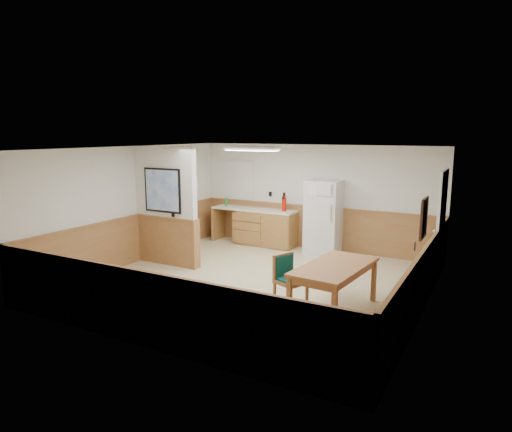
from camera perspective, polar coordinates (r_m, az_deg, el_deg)
The scene contains 20 objects.
ground at distance 8.67m, azimuth -0.09°, elevation -8.31°, with size 6.00×6.00×0.00m, color beige.
ceiling at distance 8.21m, azimuth -0.09°, elevation 8.44°, with size 6.00×6.00×0.02m, color silver.
back_wall at distance 11.04m, azimuth 7.41°, elevation 2.35°, with size 6.00×0.02×2.50m, color silver.
right_wall at distance 7.42m, azimuth 20.70°, elevation -2.18°, with size 0.02×6.00×2.50m, color silver.
left_wall at distance 10.12m, azimuth -15.17°, elevation 1.34°, with size 0.02×6.00×2.50m, color silver.
wainscot_back at distance 11.15m, azimuth 7.28°, elevation -1.48°, with size 6.00×0.04×1.00m, color olive.
wainscot_right at distance 7.61m, azimuth 20.19°, elevation -7.69°, with size 0.04×6.00×1.00m, color olive.
wainscot_left at distance 10.24m, azimuth -14.89°, elevation -2.82°, with size 0.04×6.00×1.00m, color olive.
partition_wall at distance 9.77m, azimuth -11.19°, elevation 1.08°, with size 1.50×0.20×2.50m.
kitchen_counter at distance 11.38m, azimuth 1.06°, elevation -1.36°, with size 2.20×0.61×1.00m.
exterior_door at distance 9.31m, azimuth 22.07°, elevation -1.07°, with size 0.07×1.02×2.15m.
kitchen_window at distance 11.90m, azimuth -2.09°, elevation 4.46°, with size 0.80×0.04×1.00m.
wall_painting at distance 7.08m, azimuth 20.24°, elevation -0.26°, with size 0.04×0.50×0.60m.
fluorescent_fixture at distance 9.74m, azimuth -0.56°, elevation 8.43°, with size 1.20×0.30×0.09m.
refrigerator at distance 10.64m, azimuth 8.44°, elevation -0.15°, with size 0.78×0.73×1.71m.
dining_table at distance 7.26m, azimuth 9.81°, elevation -6.77°, with size 1.00×1.76×0.75m.
dining_bench at distance 7.16m, azimuth 17.97°, elevation -10.04°, with size 0.38×1.57×0.45m.
dining_chair at distance 7.46m, azimuth 3.92°, elevation -7.46°, with size 0.70×0.59×0.85m.
fire_extinguisher at distance 11.05m, azimuth 3.53°, elevation 1.64°, with size 0.12×0.12×0.45m.
soap_bottle at distance 11.86m, azimuth -3.75°, elevation 1.78°, with size 0.07×0.07×0.22m, color #1A9036.
Camera 1 is at (3.94, -7.20, 2.78)m, focal length 32.00 mm.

